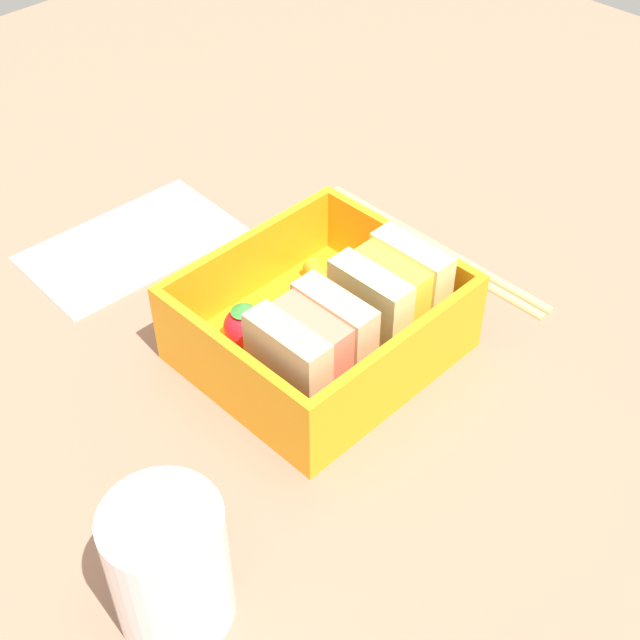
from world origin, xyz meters
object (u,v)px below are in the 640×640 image
object	(u,v)px
sandwich_left	(390,297)
carrot_stick_far_left	(324,285)
sandwich_center_left	(312,352)
chopstick_pair	(432,245)
drinking_glass	(169,566)
folded_napkin	(131,243)
strawberry_far_left	(244,326)

from	to	relation	value
sandwich_left	carrot_stick_far_left	size ratio (longest dim) A/B	1.33
sandwich_center_left	chopstick_pair	size ratio (longest dim) A/B	0.29
sandwich_center_left	drinking_glass	bearing A→B (deg)	19.74
sandwich_center_left	drinking_glass	distance (cm)	15.28
sandwich_left	carrot_stick_far_left	xyz separation A→B (cm)	(0.17, -5.55, -2.27)
sandwich_left	drinking_glass	distance (cm)	21.76
carrot_stick_far_left	drinking_glass	xyz separation A→B (cm)	(20.96, 10.71, 1.91)
sandwich_left	folded_napkin	xyz separation A→B (cm)	(5.33, -20.30, -3.96)
sandwich_center_left	carrot_stick_far_left	size ratio (longest dim) A/B	1.33
carrot_stick_far_left	strawberry_far_left	size ratio (longest dim) A/B	1.37
drinking_glass	sandwich_left	bearing A→B (deg)	-166.29
sandwich_left	sandwich_center_left	distance (cm)	6.76
sandwich_left	chopstick_pair	distance (cm)	11.48
sandwich_center_left	folded_napkin	bearing A→B (deg)	-94.04
sandwich_left	folded_napkin	bearing A→B (deg)	-75.29
strawberry_far_left	chopstick_pair	bearing A→B (deg)	175.81
sandwich_center_left	strawberry_far_left	xyz separation A→B (cm)	(0.25, -5.68, -1.52)
drinking_glass	strawberry_far_left	bearing A→B (deg)	-142.52
sandwich_left	sandwich_center_left	bearing A→B (deg)	0.00
carrot_stick_far_left	drinking_glass	bearing A→B (deg)	27.06
strawberry_far_left	folded_napkin	size ratio (longest dim) A/B	0.22
sandwich_center_left	chopstick_pair	distance (cm)	17.64
sandwich_left	strawberry_far_left	size ratio (longest dim) A/B	1.82
sandwich_center_left	carrot_stick_far_left	distance (cm)	8.91
sandwich_center_left	chopstick_pair	bearing A→B (deg)	-165.07
chopstick_pair	folded_napkin	xyz separation A→B (cm)	(15.21, -15.86, -0.15)
sandwich_center_left	folded_napkin	world-z (taller)	sandwich_center_left
sandwich_center_left	carrot_stick_far_left	bearing A→B (deg)	-139.88
drinking_glass	carrot_stick_far_left	bearing A→B (deg)	-152.94
chopstick_pair	folded_napkin	bearing A→B (deg)	-46.20
sandwich_left	chopstick_pair	world-z (taller)	sandwich_left
folded_napkin	strawberry_far_left	bearing A→B (deg)	83.45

